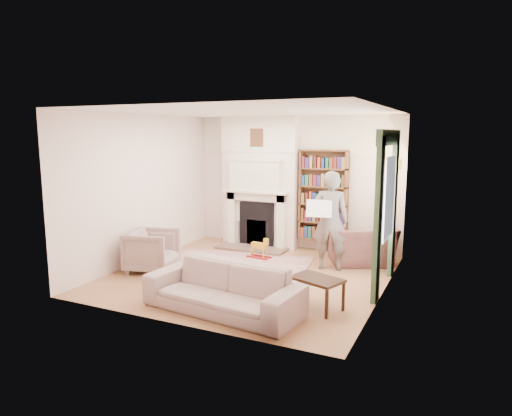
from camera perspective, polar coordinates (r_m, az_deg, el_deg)
The scene contains 25 objects.
floor at distance 8.02m, azimuth -0.77°, elevation -8.40°, with size 4.50×4.50×0.00m, color brown.
ceiling at distance 7.65m, azimuth -0.82°, elevation 12.01°, with size 4.50×4.50×0.00m, color white.
wall_back at distance 9.77m, azimuth 5.01°, elevation 3.17°, with size 4.50×4.50×0.00m, color white.
wall_front at distance 5.80m, azimuth -10.58°, elevation -1.19°, with size 4.50×4.50×0.00m, color white.
wall_left at distance 8.92m, azimuth -13.91°, elevation 2.35°, with size 4.50×4.50×0.00m, color white.
wall_right at distance 7.03m, azimuth 15.93°, elevation 0.44°, with size 4.50×4.50×0.00m, color white.
fireplace at distance 9.87m, azimuth 0.51°, elevation 3.19°, with size 1.70×0.58×2.80m.
bookcase at distance 9.47m, azimuth 8.41°, elevation 1.54°, with size 1.00×0.24×1.85m, color brown.
window at distance 7.42m, azimuth 16.34°, elevation 1.26°, with size 0.02×0.90×1.30m, color silver.
curtain_left at distance 6.78m, azimuth 15.02°, elevation -1.55°, with size 0.07×0.32×2.40m, color #2F452C.
curtain_right at distance 8.14m, azimuth 16.79°, elevation 0.16°, with size 0.07×0.32×2.40m, color #2F452C.
pelmet at distance 7.36m, azimuth 16.32°, elevation 8.47°, with size 0.09×1.70×0.24m, color #2F452C.
wall_sconce at distance 8.49m, azimuth 16.28°, elevation 5.30°, with size 0.20×0.24×0.24m, color gold, non-canonical shape.
rug at distance 8.48m, azimuth -2.96°, elevation -7.37°, with size 2.67×2.06×0.01m, color #C6AF96.
armchair_reading at distance 8.85m, azimuth 13.05°, elevation -4.44°, with size 1.15×1.00×0.74m, color #4A2729.
armchair_left at distance 8.38m, azimuth -12.87°, elevation -5.21°, with size 0.79×0.82×0.74m, color #A29A86.
sofa at distance 6.40m, azimuth -4.15°, elevation -10.01°, with size 2.22×0.87×0.65m, color #B0A491.
man_reading at distance 8.28m, azimuth 9.26°, elevation -1.56°, with size 0.65×0.43×1.79m, color #61564E.
newspaper at distance 8.09m, azimuth 7.89°, elevation -0.07°, with size 0.45×0.02×0.31m, color white.
coffee_table at distance 6.56m, azimuth 7.56°, elevation -10.51°, with size 0.70×0.45×0.45m, color black, non-canonical shape.
paraffin_heater at distance 10.14m, azimuth -2.48°, elevation -3.02°, with size 0.24×0.24×0.55m, color #AFB2B7.
rocking_horse at distance 9.00m, azimuth 0.37°, elevation -5.02°, with size 0.48×0.19×0.42m, color gold, non-canonical shape.
board_game at distance 7.92m, azimuth -4.61°, elevation -8.45°, with size 0.37×0.37×0.03m, color #D8DF4E.
game_box_lid at distance 8.41m, azimuth -4.45°, elevation -7.31°, with size 0.29×0.20×0.05m, color #B61814.
comic_annuals at distance 7.67m, azimuth 1.23°, elevation -9.09°, with size 0.30×0.43×0.02m.
Camera 1 is at (3.35, -6.87, 2.44)m, focal length 32.00 mm.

